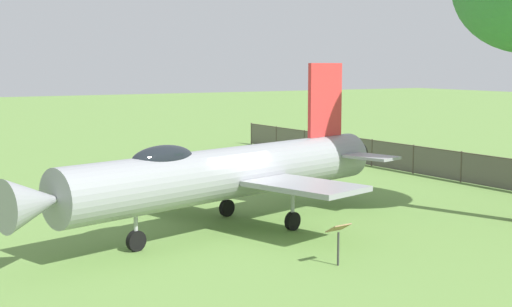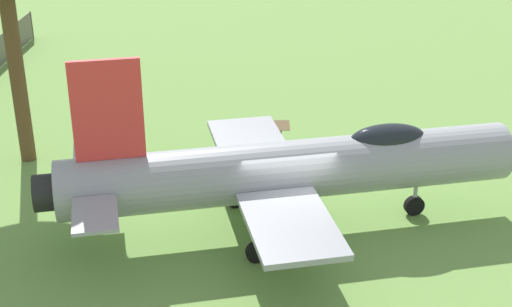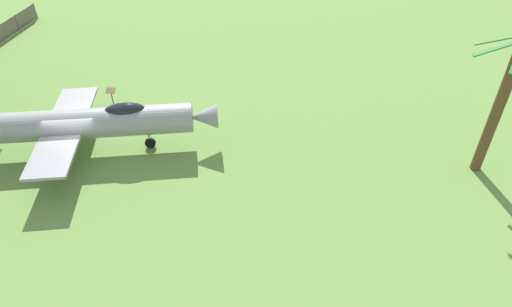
# 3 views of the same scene
# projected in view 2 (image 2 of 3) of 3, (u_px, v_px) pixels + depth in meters

# --- Properties ---
(ground_plane) EXTENTS (200.00, 200.00, 0.00)m
(ground_plane) POSITION_uv_depth(u_px,v_px,m) (289.00, 228.00, 21.46)
(ground_plane) COLOR #668E42
(display_jet) EXTENTS (14.33, 8.84, 5.34)m
(display_jet) POSITION_uv_depth(u_px,v_px,m) (303.00, 167.00, 20.73)
(display_jet) COLOR gray
(display_jet) RESTS_ON ground_plane
(info_plaque) EXTENTS (0.65, 0.47, 1.14)m
(info_plaque) POSITION_uv_depth(u_px,v_px,m) (281.00, 130.00, 25.76)
(info_plaque) COLOR #333333
(info_plaque) RESTS_ON ground_plane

